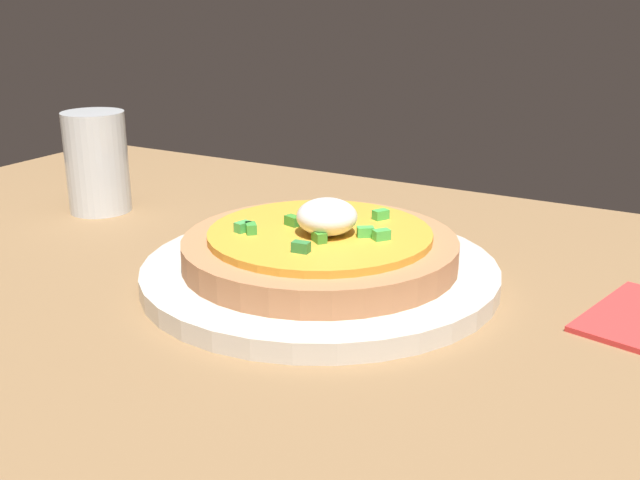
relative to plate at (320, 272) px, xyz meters
The scene contains 4 objects.
dining_table 11.36cm from the plate, 124.84° to the left, with size 126.03×84.49×2.18cm, color olive.
plate is the anchor object (origin of this frame).
pizza 2.25cm from the plate, 150.09° to the left, with size 22.08×22.08×5.64cm.
cup_far 31.24cm from the plate, 11.50° to the right, with size 6.44×6.44×10.52cm.
Camera 1 is at (-21.62, 40.36, 25.18)cm, focal length 42.32 mm.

